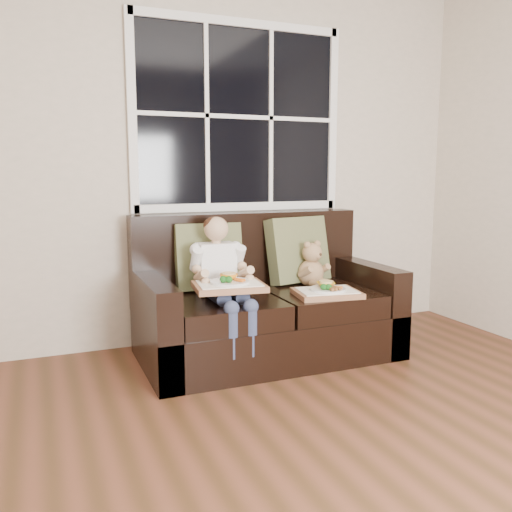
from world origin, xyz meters
name	(u,v)px	position (x,y,z in m)	size (l,w,h in m)	color
room_walls	(410,51)	(0.00, 0.00, 1.59)	(4.52, 5.02, 2.71)	#C2B4A0
window_back	(239,117)	(0.40, 2.48, 1.65)	(1.62, 0.04, 1.37)	black
loveseat	(263,309)	(0.40, 2.02, 0.31)	(1.70, 0.92, 0.96)	black
pillow_left	(209,257)	(0.06, 2.17, 0.68)	(0.47, 0.24, 0.47)	olive
pillow_right	(298,250)	(0.74, 2.17, 0.69)	(0.51, 0.30, 0.49)	olive
child	(221,270)	(0.06, 1.90, 0.63)	(0.35, 0.58, 0.79)	white
teddy_bear	(312,267)	(0.78, 2.02, 0.58)	(0.23, 0.27, 0.33)	#A78158
tray_left	(229,285)	(0.04, 1.70, 0.57)	(0.46, 0.37, 0.10)	#986244
tray_right	(327,292)	(0.71, 1.68, 0.48)	(0.45, 0.37, 0.09)	#986244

